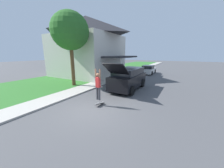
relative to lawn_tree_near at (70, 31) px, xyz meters
name	(u,v)px	position (x,y,z in m)	size (l,w,h in m)	color
ground_plane	(92,110)	(5.25, -3.59, -5.33)	(120.00, 120.00, 0.00)	#49494C
lawn	(73,79)	(-2.75, 2.41, -5.29)	(10.00, 80.00, 0.08)	#2D6B28
sidewalk	(100,83)	(1.65, 2.41, -5.28)	(1.80, 80.00, 0.10)	#ADA89E
house	(87,46)	(-2.94, 5.75, -0.91)	(11.57, 8.79, 8.34)	beige
lawn_tree_near	(70,31)	(0.00, 0.00, 0.00)	(3.58, 3.58, 7.07)	brown
suv_parked	(128,78)	(5.41, 1.58, -4.27)	(2.09, 5.48, 2.61)	black
car_down_street	(148,70)	(4.64, 12.07, -4.66)	(1.95, 4.07, 1.39)	silver
skateboarder	(98,84)	(5.21, -2.87, -3.92)	(0.41, 0.23, 1.96)	#38383D
skateboard	(100,104)	(5.30, -2.86, -5.21)	(0.29, 0.77, 0.30)	black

